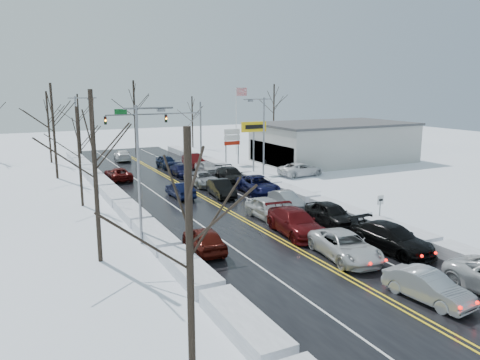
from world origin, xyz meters
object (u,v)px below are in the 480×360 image
tires_plus_sign (254,130)px  flagpole (237,115)px  oncoming_car_0 (180,197)px  dealership_building (334,142)px  traffic_signal_mast (166,121)px

tires_plus_sign → flagpole: 14.79m
flagpole → oncoming_car_0: (-17.08, -22.85, -5.93)m
flagpole → dealership_building: size_ratio=0.49×
tires_plus_sign → flagpole: bearing=71.6°
flagpole → dealership_building: flagpole is taller
oncoming_car_0 → tires_plus_sign: bearing=-146.1°
traffic_signal_mast → dealership_building: (20.53, -9.99, -2.82)m
tires_plus_sign → flagpole: size_ratio=0.60×
flagpole → dealership_building: (8.80, -12.00, -3.27)m
oncoming_car_0 → traffic_signal_mast: bearing=-106.0°
tires_plus_sign → oncoming_car_0: 16.04m
traffic_signal_mast → oncoming_car_0: bearing=-104.4°
traffic_signal_mast → flagpole: 11.90m
dealership_building → oncoming_car_0: size_ratio=4.72×
tires_plus_sign → dealership_building: tires_plus_sign is taller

